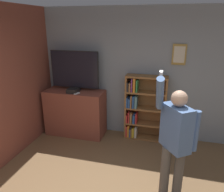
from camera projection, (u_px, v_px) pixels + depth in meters
wall_back at (138, 75)px, 4.55m from camera, size 6.07×0.09×2.70m
wall_side_brick at (7, 86)px, 3.75m from camera, size 0.06×4.36×2.70m
tv_ledge at (76, 112)px, 4.81m from camera, size 1.27×0.54×1.00m
television at (75, 70)px, 4.59m from camera, size 1.05×0.22×0.84m
game_console at (73, 91)px, 4.53m from camera, size 0.21×0.20×0.09m
remote_loose at (77, 93)px, 4.45m from camera, size 0.09×0.14×0.02m
bookshelf at (141, 109)px, 4.57m from camera, size 0.84×0.28×1.38m
person at (175, 137)px, 2.85m from camera, size 0.56×0.54×1.87m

